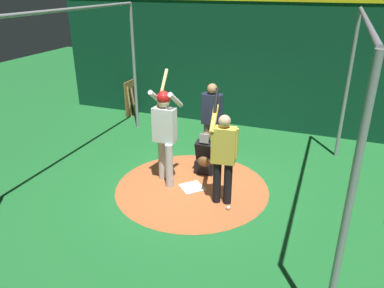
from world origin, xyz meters
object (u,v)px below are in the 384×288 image
object	(u,v)px
home_plate	(192,187)
baseball_0	(228,208)
batter	(165,128)
catcher	(206,157)
umpire	(212,118)
visitor	(223,153)
bat_rack	(133,98)

from	to	relation	value
home_plate	baseball_0	size ratio (longest dim) A/B	5.68
home_plate	batter	xyz separation A→B (m)	(-0.04, -0.58, 1.17)
baseball_0	batter	bearing A→B (deg)	-110.06
home_plate	batter	bearing A→B (deg)	-94.25
catcher	batter	bearing A→B (deg)	-42.22
catcher	umpire	bearing A→B (deg)	-170.90
visitor	home_plate	bearing A→B (deg)	-119.62
batter	visitor	size ratio (longest dim) A/B	1.08
home_plate	umpire	distance (m)	1.73
umpire	baseball_0	bearing A→B (deg)	26.75
home_plate	baseball_0	bearing A→B (deg)	60.95
visitor	umpire	bearing A→B (deg)	-163.01
umpire	baseball_0	size ratio (longest dim) A/B	23.90
umpire	baseball_0	world-z (taller)	umpire
catcher	bat_rack	xyz separation A→B (m)	(-2.89, -3.35, 0.13)
batter	catcher	distance (m)	1.23
catcher	baseball_0	distance (m)	1.52
visitor	baseball_0	distance (m)	0.99
home_plate	bat_rack	distance (m)	4.93
catcher	visitor	xyz separation A→B (m)	(1.01, 0.66, 0.63)
home_plate	umpire	world-z (taller)	umpire
catcher	umpire	distance (m)	0.95
bat_rack	batter	bearing A→B (deg)	37.47
bat_rack	baseball_0	distance (m)	5.89
umpire	bat_rack	bearing A→B (deg)	-124.11
home_plate	bat_rack	world-z (taller)	bat_rack
home_plate	baseball_0	world-z (taller)	baseball_0
batter	baseball_0	bearing A→B (deg)	69.94
umpire	baseball_0	distance (m)	2.34
home_plate	visitor	distance (m)	1.24
batter	catcher	world-z (taller)	batter
catcher	umpire	xyz separation A→B (m)	(-0.70, -0.11, 0.63)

